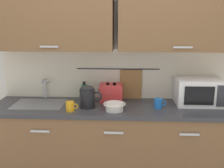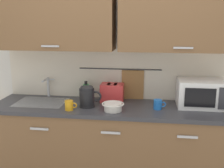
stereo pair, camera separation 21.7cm
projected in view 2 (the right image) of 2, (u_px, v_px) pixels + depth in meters
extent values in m
cube|color=brown|center=(115.00, 148.00, 2.85)|extent=(2.50, 0.60, 0.86)
cube|color=#B7B7BC|center=(39.00, 129.00, 2.57)|extent=(0.18, 0.02, 0.02)
cube|color=#B7B7BC|center=(111.00, 133.00, 2.48)|extent=(0.18, 0.02, 0.02)
cube|color=#B7B7BC|center=(187.00, 137.00, 2.39)|extent=(0.18, 0.02, 0.02)
cube|color=#333338|center=(115.00, 108.00, 2.75)|extent=(2.53, 0.63, 0.04)
cube|color=#9EA0A5|center=(41.00, 106.00, 2.88)|extent=(0.52, 0.38, 0.09)
cube|color=silver|center=(119.00, 66.00, 2.98)|extent=(3.70, 0.06, 2.50)
cube|color=beige|center=(118.00, 74.00, 2.97)|extent=(2.50, 0.01, 0.55)
cube|color=brown|center=(55.00, 15.00, 2.75)|extent=(1.22, 0.33, 0.70)
cube|color=#B7B7BC|center=(50.00, 46.00, 2.65)|extent=(0.18, 0.01, 0.02)
cube|color=brown|center=(183.00, 15.00, 2.59)|extent=(1.22, 0.33, 0.70)
cube|color=#B7B7BC|center=(183.00, 48.00, 2.49)|extent=(0.18, 0.01, 0.02)
cylinder|color=#333338|center=(120.00, 69.00, 2.94)|extent=(0.90, 0.01, 0.01)
cube|color=olive|center=(133.00, 86.00, 2.96)|extent=(0.24, 0.02, 0.34)
cylinder|color=#B2B5BA|center=(48.00, 87.00, 3.07)|extent=(0.03, 0.03, 0.22)
cylinder|color=#B2B5BA|center=(45.00, 80.00, 2.97)|extent=(0.02, 0.16, 0.02)
cube|color=#B2B5BA|center=(51.00, 79.00, 3.04)|extent=(0.07, 0.02, 0.01)
cube|color=white|center=(201.00, 93.00, 2.71)|extent=(0.46, 0.34, 0.27)
cube|color=black|center=(200.00, 98.00, 2.55)|extent=(0.29, 0.01, 0.18)
cube|color=#2D2D33|center=(224.00, 99.00, 2.52)|extent=(0.09, 0.01, 0.21)
cylinder|color=black|center=(87.00, 106.00, 2.72)|extent=(0.16, 0.16, 0.02)
cylinder|color=black|center=(87.00, 97.00, 2.70)|extent=(0.15, 0.15, 0.17)
cylinder|color=#262628|center=(87.00, 88.00, 2.68)|extent=(0.13, 0.13, 0.02)
torus|color=black|center=(96.00, 96.00, 2.68)|extent=(0.11, 0.02, 0.11)
cylinder|color=green|center=(86.00, 91.00, 2.99)|extent=(0.06, 0.06, 0.16)
cylinder|color=black|center=(86.00, 83.00, 2.97)|extent=(0.03, 0.03, 0.04)
cylinder|color=orange|center=(69.00, 105.00, 2.61)|extent=(0.08, 0.08, 0.09)
torus|color=orange|center=(74.00, 105.00, 2.60)|extent=(0.06, 0.01, 0.06)
cylinder|color=silver|center=(113.00, 107.00, 2.59)|extent=(0.17, 0.17, 0.07)
torus|color=silver|center=(113.00, 104.00, 2.58)|extent=(0.21, 0.21, 0.01)
cube|color=red|center=(112.00, 93.00, 2.88)|extent=(0.24, 0.17, 0.19)
cube|color=black|center=(109.00, 84.00, 2.87)|extent=(0.03, 0.12, 0.01)
cube|color=black|center=(115.00, 85.00, 2.86)|extent=(0.03, 0.12, 0.01)
cube|color=black|center=(100.00, 90.00, 2.89)|extent=(0.02, 0.02, 0.02)
cylinder|color=blue|center=(158.00, 104.00, 2.63)|extent=(0.08, 0.08, 0.09)
torus|color=blue|center=(163.00, 104.00, 2.63)|extent=(0.06, 0.01, 0.06)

